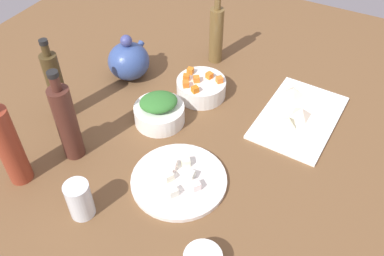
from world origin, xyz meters
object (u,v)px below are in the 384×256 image
(bowl_greens, at_px, (159,114))
(bottle_0, at_px, (67,122))
(teapot, at_px, (129,60))
(drinking_glass_0, at_px, (80,200))
(cutting_board, at_px, (299,117))
(bottle_3, at_px, (8,145))
(bowl_carrots, at_px, (201,88))
(plate_tofu, at_px, (179,180))
(bottle_1, at_px, (56,86))
(bottle_2, at_px, (216,34))

(bowl_greens, distance_m, bottle_0, 0.27)
(bowl_greens, height_order, teapot, teapot)
(drinking_glass_0, bearing_deg, cutting_board, -32.02)
(cutting_board, xyz_separation_m, bowl_greens, (-0.20, 0.35, 0.02))
(bottle_3, bearing_deg, teapot, -0.15)
(bowl_carrots, bearing_deg, plate_tofu, -161.87)
(drinking_glass_0, bearing_deg, bottle_3, 87.06)
(bottle_1, distance_m, bottle_3, 0.24)
(teapot, relative_size, drinking_glass_0, 1.54)
(cutting_board, relative_size, plate_tofu, 1.30)
(cutting_board, height_order, bowl_carrots, bowl_carrots)
(bottle_3, bearing_deg, bottle_0, -26.76)
(drinking_glass_0, bearing_deg, bottle_2, -0.07)
(plate_tofu, bearing_deg, bottle_0, 98.99)
(cutting_board, xyz_separation_m, drinking_glass_0, (-0.55, 0.35, 0.04))
(plate_tofu, bearing_deg, drinking_glass_0, 140.41)
(plate_tofu, xyz_separation_m, bottle_1, (0.06, 0.42, 0.10))
(bottle_1, height_order, bottle_3, bottle_3)
(teapot, distance_m, bottle_3, 0.48)
(bowl_greens, bearing_deg, teapot, 54.78)
(bottle_1, relative_size, bottle_3, 0.96)
(bottle_3, bearing_deg, bowl_carrots, -26.24)
(bowl_greens, xyz_separation_m, bottle_3, (-0.34, 0.20, 0.09))
(bowl_carrots, height_order, bottle_3, bottle_3)
(bowl_greens, distance_m, teapot, 0.24)
(bottle_1, distance_m, bottle_2, 0.54)
(cutting_board, xyz_separation_m, plate_tofu, (-0.37, 0.19, 0.00))
(bowl_carrots, distance_m, bottle_2, 0.21)
(bottle_3, bearing_deg, bowl_greens, -30.05)
(bottle_0, distance_m, bottle_1, 0.16)
(bottle_2, bearing_deg, bottle_3, 163.58)
(bottle_0, height_order, bottle_2, bottle_0)
(plate_tofu, bearing_deg, bottle_3, 116.07)
(bottle_0, relative_size, bottle_1, 1.05)
(bowl_carrots, distance_m, drinking_glass_0, 0.52)
(cutting_board, xyz_separation_m, bottle_2, (0.15, 0.35, 0.10))
(plate_tofu, relative_size, bottle_1, 0.94)
(plate_tofu, height_order, bottle_3, bottle_3)
(bottle_2, height_order, bottle_3, bottle_3)
(cutting_board, bearing_deg, plate_tofu, 152.35)
(teapot, distance_m, bottle_1, 0.26)
(bottle_0, height_order, drinking_glass_0, bottle_0)
(cutting_board, bearing_deg, bowl_carrots, 97.25)
(bottle_1, bearing_deg, plate_tofu, -97.67)
(bowl_greens, bearing_deg, bottle_3, 149.95)
(cutting_board, bearing_deg, bottle_0, 130.52)
(bowl_greens, bearing_deg, bottle_2, -1.05)
(bowl_carrots, bearing_deg, bottle_1, 131.40)
(plate_tofu, distance_m, teapot, 0.47)
(bowl_carrots, distance_m, bottle_0, 0.43)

